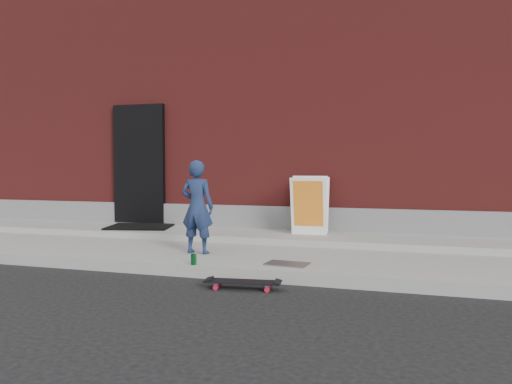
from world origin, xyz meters
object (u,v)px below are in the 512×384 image
(skateboard, at_px, (243,282))
(soda_can, at_px, (194,259))
(pizza_sign, at_px, (310,205))
(child, at_px, (197,207))

(skateboard, height_order, soda_can, soda_can)
(skateboard, bearing_deg, pizza_sign, 86.08)
(child, xyz_separation_m, soda_can, (0.29, -0.77, -0.58))
(child, distance_m, skateboard, 1.73)
(child, relative_size, skateboard, 1.53)
(pizza_sign, bearing_deg, soda_can, -111.39)
(child, height_order, pizza_sign, child)
(child, height_order, skateboard, child)
(pizza_sign, distance_m, soda_can, 2.69)
(child, bearing_deg, skateboard, 133.77)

